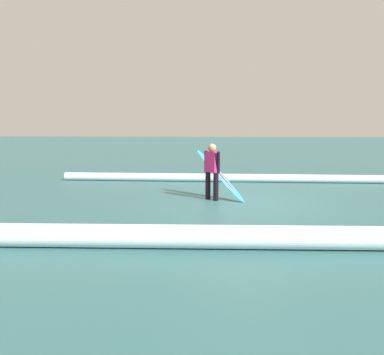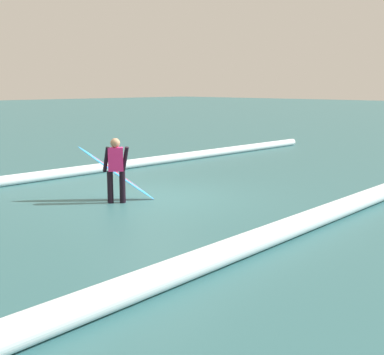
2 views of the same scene
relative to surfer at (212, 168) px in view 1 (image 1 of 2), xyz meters
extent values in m
plane|color=#306165|center=(-0.87, 0.15, -0.85)|extent=(165.38, 165.38, 0.00)
cylinder|color=black|center=(0.11, -0.09, -0.47)|extent=(0.14, 0.14, 0.75)
cylinder|color=black|center=(-0.11, 0.09, -0.47)|extent=(0.14, 0.14, 0.75)
cube|color=#D82672|center=(0.00, 0.00, 0.17)|extent=(0.39, 0.37, 0.54)
sphere|color=#A37B5A|center=(0.00, 0.00, 0.55)|extent=(0.22, 0.22, 0.22)
cylinder|color=black|center=(0.17, -0.14, 0.17)|extent=(0.09, 0.23, 0.59)
cylinder|color=black|center=(-0.17, 0.14, 0.17)|extent=(0.09, 0.25, 0.59)
ellipsoid|color=#268CE5|center=(-0.21, -0.25, -0.20)|extent=(1.50, 1.43, 1.32)
ellipsoid|color=red|center=(-0.21, -0.25, -0.20)|extent=(1.12, 1.06, 1.07)
cylinder|color=white|center=(-3.64, -3.74, -0.70)|extent=(18.34, 0.42, 0.29)
cylinder|color=white|center=(-2.42, 4.37, -0.66)|extent=(24.52, 1.39, 0.38)
camera|label=1|loc=(-0.28, 10.84, 1.06)|focal=38.25mm
camera|label=2|loc=(7.06, 9.39, 1.84)|focal=47.95mm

